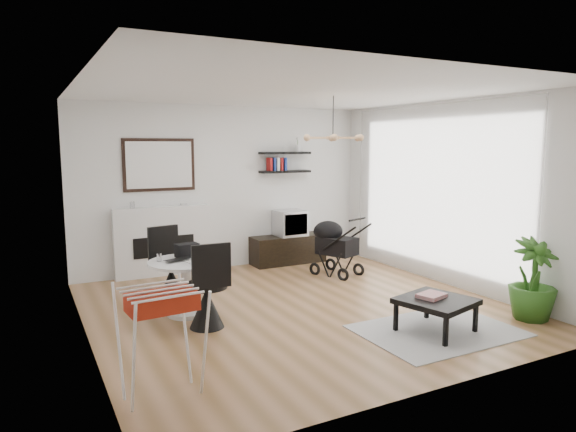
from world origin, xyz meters
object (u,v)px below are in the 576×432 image
crt_tv (290,223)px  stroller (334,249)px  tv_console (288,249)px  dining_table (187,279)px  potted_plant (533,279)px  drying_rack (161,340)px  fireplace (163,233)px  coffee_table (436,302)px

crt_tv → stroller: 1.11m
tv_console → dining_table: dining_table is taller
crt_tv → potted_plant: bearing=-73.6°
drying_rack → fireplace: bearing=71.3°
fireplace → dining_table: size_ratio=2.35×
tv_console → crt_tv: size_ratio=2.56×
tv_console → coffee_table: 3.74m
fireplace → drying_rack: size_ratio=2.35×
coffee_table → fireplace: bearing=117.6°
coffee_table → potted_plant: size_ratio=0.90×
dining_table → stroller: bearing=17.5°
crt_tv → drying_rack: 4.97m
drying_rack → dining_table: bearing=63.4°
crt_tv → potted_plant: 4.11m
coffee_table → potted_plant: bearing=-8.8°
tv_console → fireplace: bearing=175.7°
coffee_table → tv_console: bearing=88.3°
crt_tv → drying_rack: crt_tv is taller
fireplace → stroller: (2.44, -1.21, -0.27)m
stroller → potted_plant: 3.04m
dining_table → drying_rack: 2.08m
tv_console → potted_plant: 4.13m
tv_console → dining_table: (-2.37, -1.88, 0.20)m
drying_rack → potted_plant: 4.35m
fireplace → dining_table: 2.07m
potted_plant → coffee_table: bearing=171.2°
dining_table → coffee_table: (2.26, -1.85, -0.10)m
dining_table → stroller: stroller is taller
drying_rack → coffee_table: size_ratio=1.05×
tv_console → dining_table: 3.03m
fireplace → drying_rack: fireplace is taller
fireplace → stroller: size_ratio=2.25×
stroller → potted_plant: size_ratio=0.99×
fireplace → tv_console: fireplace is taller
fireplace → coffee_table: bearing=-62.4°
dining_table → crt_tv: bearing=37.9°
crt_tv → stroller: bearing=-76.9°
crt_tv → potted_plant: (1.16, -3.94, -0.22)m
fireplace → drying_rack: 4.10m
fireplace → coffee_table: (2.04, -3.90, -0.35)m
coffee_table → drying_rack: bearing=-178.6°
fireplace → tv_console: 2.20m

